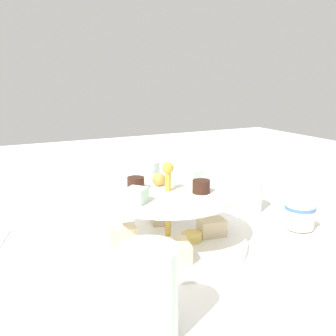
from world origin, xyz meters
name	(u,v)px	position (x,y,z in m)	size (l,w,h in m)	color
ground_plane	(168,244)	(0.00, 0.00, 0.00)	(2.40, 2.40, 0.00)	white
tiered_serving_stand	(168,221)	(0.00, 0.00, 0.04)	(0.28, 0.28, 0.15)	white
water_glass_tall_right	(149,293)	(-0.13, -0.21, 0.06)	(0.07, 0.07, 0.11)	silver
water_glass_short_left	(248,196)	(0.24, 0.08, 0.03)	(0.06, 0.06, 0.07)	silver
teacup_with_saucer	(299,218)	(0.26, -0.06, 0.02)	(0.09, 0.09, 0.05)	white
water_glass_mid_back	(147,183)	(0.06, 0.22, 0.05)	(0.06, 0.06, 0.10)	silver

